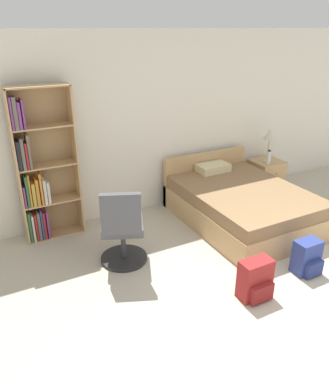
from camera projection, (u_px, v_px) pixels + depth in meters
name	position (u px, v px, depth m)	size (l,w,h in m)	color
wall_back	(169.00, 122.00, 5.62)	(9.00, 0.06, 2.60)	silver
bookshelf	(40.00, 172.00, 4.74)	(0.75, 0.27, 1.99)	tan
bed	(240.00, 203.00, 5.41)	(1.50, 2.03, 0.78)	tan
office_chair	(122.00, 231.00, 4.33)	(0.64, 0.69, 1.01)	#232326
nightstand	(266.00, 175.00, 6.48)	(0.50, 0.50, 0.53)	tan
table_lamp	(270.00, 135.00, 6.14)	(0.22, 0.22, 0.58)	tan
water_bottle	(269.00, 157.00, 6.19)	(0.07, 0.07, 0.24)	silver
backpack_blue	(307.00, 258.00, 4.28)	(0.30, 0.26, 0.41)	navy
backpack_red	(256.00, 280.00, 3.87)	(0.35, 0.25, 0.44)	maroon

